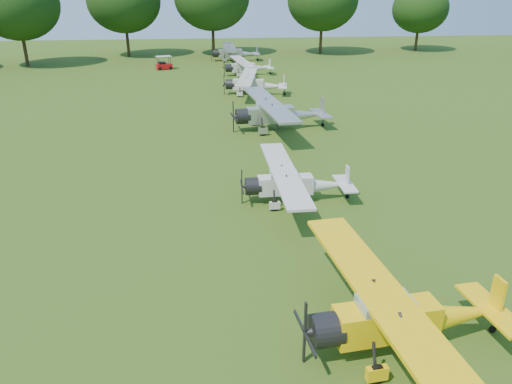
% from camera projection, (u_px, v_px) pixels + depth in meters
% --- Properties ---
extents(ground, '(160.00, 160.00, 0.00)m').
position_uv_depth(ground, '(292.00, 215.00, 24.21)').
color(ground, '#2F5114').
rests_on(ground, ground).
extents(tree_belt, '(137.36, 130.27, 14.52)m').
position_uv_depth(tree_belt, '(378.00, 42.00, 21.57)').
color(tree_belt, black).
rests_on(tree_belt, ground).
extents(aircraft_2, '(6.74, 10.73, 2.11)m').
position_uv_depth(aircraft_2, '(402.00, 314.00, 15.02)').
color(aircraft_2, yellow).
rests_on(aircraft_2, ground).
extents(aircraft_3, '(5.81, 9.22, 1.82)m').
position_uv_depth(aircraft_3, '(294.00, 182.00, 25.34)').
color(aircraft_3, silver).
rests_on(aircraft_3, ground).
extents(aircraft_4, '(7.46, 11.86, 2.33)m').
position_uv_depth(aircraft_4, '(277.00, 112.00, 37.53)').
color(aircraft_4, '#B6B6BA').
rests_on(aircraft_4, ground).
extents(aircraft_5, '(6.39, 10.10, 1.98)m').
position_uv_depth(aircraft_5, '(253.00, 83.00, 49.12)').
color(aircraft_5, silver).
rests_on(aircraft_5, ground).
extents(aircraft_6, '(5.98, 9.49, 1.86)m').
position_uv_depth(aircraft_6, '(247.00, 66.00, 59.20)').
color(aircraft_6, silver).
rests_on(aircraft_6, ground).
extents(aircraft_7, '(6.81, 10.81, 2.14)m').
position_uv_depth(aircraft_7, '(234.00, 52.00, 69.71)').
color(aircraft_7, '#B6B6BA').
rests_on(aircraft_7, ground).
extents(golf_cart, '(2.19, 1.69, 1.65)m').
position_uv_depth(golf_cart, '(164.00, 65.00, 63.31)').
color(golf_cart, red).
rests_on(golf_cart, ground).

